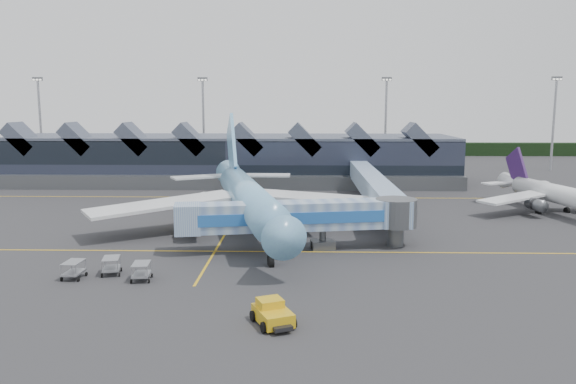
{
  "coord_description": "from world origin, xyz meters",
  "views": [
    {
      "loc": [
        9.51,
        -67.37,
        15.9
      ],
      "look_at": [
        7.74,
        2.23,
        5.0
      ],
      "focal_mm": 35.0,
      "sensor_mm": 36.0,
      "label": 1
    }
  ],
  "objects_px": {
    "jet_bridge": "(312,216)",
    "fuel_truck": "(196,207)",
    "main_airliner": "(247,195)",
    "regional_jet": "(554,193)",
    "pushback_tug": "(273,314)"
  },
  "relations": [
    {
      "from": "jet_bridge",
      "to": "fuel_truck",
      "type": "distance_m",
      "value": 21.74
    },
    {
      "from": "main_airliner",
      "to": "regional_jet",
      "type": "xyz_separation_m",
      "value": [
        44.12,
        11.92,
        -1.45
      ]
    },
    {
      "from": "main_airliner",
      "to": "pushback_tug",
      "type": "bearing_deg",
      "value": -94.51
    },
    {
      "from": "main_airliner",
      "to": "regional_jet",
      "type": "height_order",
      "value": "main_airliner"
    },
    {
      "from": "regional_jet",
      "to": "fuel_truck",
      "type": "xyz_separation_m",
      "value": [
        -51.62,
        -6.95,
        -1.02
      ]
    },
    {
      "from": "main_airliner",
      "to": "fuel_truck",
      "type": "height_order",
      "value": "main_airliner"
    },
    {
      "from": "regional_jet",
      "to": "fuel_truck",
      "type": "relative_size",
      "value": 2.61
    },
    {
      "from": "main_airliner",
      "to": "pushback_tug",
      "type": "xyz_separation_m",
      "value": [
        4.95,
        -31.61,
        -3.6
      ]
    },
    {
      "from": "regional_jet",
      "to": "main_airliner",
      "type": "bearing_deg",
      "value": -176.67
    },
    {
      "from": "jet_bridge",
      "to": "fuel_truck",
      "type": "relative_size",
      "value": 2.59
    },
    {
      "from": "main_airliner",
      "to": "jet_bridge",
      "type": "relative_size",
      "value": 1.72
    },
    {
      "from": "jet_bridge",
      "to": "main_airliner",
      "type": "bearing_deg",
      "value": 119.33
    },
    {
      "from": "main_airliner",
      "to": "regional_jet",
      "type": "relative_size",
      "value": 1.71
    },
    {
      "from": "regional_jet",
      "to": "jet_bridge",
      "type": "xyz_separation_m",
      "value": [
        -35.93,
        -21.9,
        0.75
      ]
    },
    {
      "from": "main_airliner",
      "to": "jet_bridge",
      "type": "xyz_separation_m",
      "value": [
        8.19,
        -9.98,
        -0.7
      ]
    }
  ]
}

